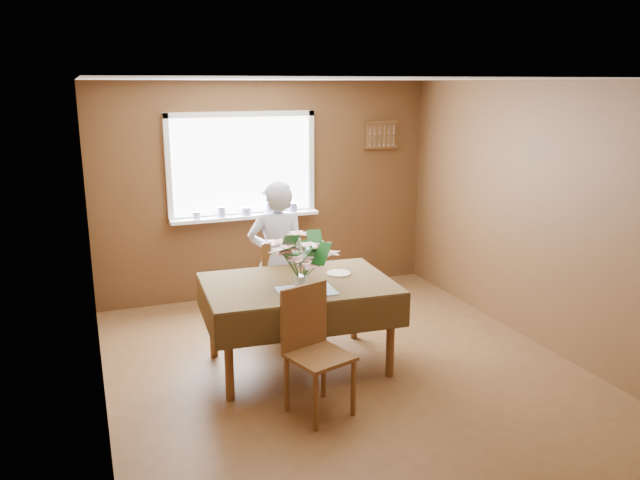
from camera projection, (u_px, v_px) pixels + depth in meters
name	position (u px, v px, depth m)	size (l,w,h in m)	color
floor	(342.00, 368.00, 5.56)	(4.50, 4.50, 0.00)	brown
ceiling	(345.00, 79.00, 4.95)	(4.50, 4.50, 0.00)	white
wall_back	(268.00, 190.00, 7.29)	(4.00, 4.00, 0.00)	brown
wall_front	(515.00, 327.00, 3.22)	(4.00, 4.00, 0.00)	brown
wall_left	(92.00, 255.00, 4.56)	(4.50, 4.50, 0.00)	brown
wall_right	(536.00, 214.00, 5.96)	(4.50, 4.50, 0.00)	brown
window_assembly	(244.00, 183.00, 7.11)	(1.72, 0.20, 1.22)	white
spoon_rack	(381.00, 135.00, 7.62)	(0.44, 0.05, 0.33)	brown
dining_table	(298.00, 293.00, 5.44)	(1.69, 1.21, 0.80)	brown
chair_far	(278.00, 282.00, 6.26)	(0.46, 0.46, 0.97)	brown
chair_near	(313.00, 345.00, 4.75)	(0.53, 0.53, 0.99)	brown
seated_woman	(277.00, 260.00, 6.11)	(0.57, 0.38, 1.57)	white
flower_bouquet	(301.00, 257.00, 5.12)	(0.53, 0.53, 0.45)	white
side_plate	(338.00, 273.00, 5.64)	(0.22, 0.22, 0.01)	white
table_knife	(321.00, 288.00, 5.23)	(0.02, 0.22, 0.00)	silver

